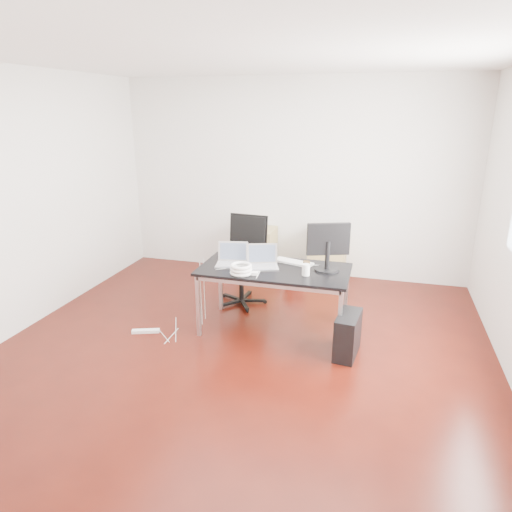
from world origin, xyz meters
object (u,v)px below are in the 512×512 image
(filing_cabinet_left, at_px, (257,252))
(filing_cabinet_right, at_px, (327,258))
(desk, at_px, (274,273))
(pc_tower, at_px, (348,335))
(office_chair, at_px, (244,256))

(filing_cabinet_left, xyz_separation_m, filing_cabinet_right, (1.03, 0.00, 0.00))
(desk, bearing_deg, pc_tower, -21.81)
(office_chair, height_order, filing_cabinet_right, office_chair)
(office_chair, distance_m, filing_cabinet_right, 1.38)
(office_chair, bearing_deg, pc_tower, -31.27)
(filing_cabinet_right, bearing_deg, office_chair, -133.02)
(desk, bearing_deg, filing_cabinet_left, 111.30)
(filing_cabinet_right, distance_m, pc_tower, 2.07)
(filing_cabinet_left, relative_size, pc_tower, 1.56)
(office_chair, xyz_separation_m, filing_cabinet_right, (0.93, 1.00, -0.26))
(desk, distance_m, pc_tower, 1.01)
(office_chair, bearing_deg, filing_cabinet_right, 51.94)
(filing_cabinet_right, bearing_deg, desk, -102.54)
(desk, relative_size, filing_cabinet_right, 2.29)
(desk, relative_size, filing_cabinet_left, 2.29)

